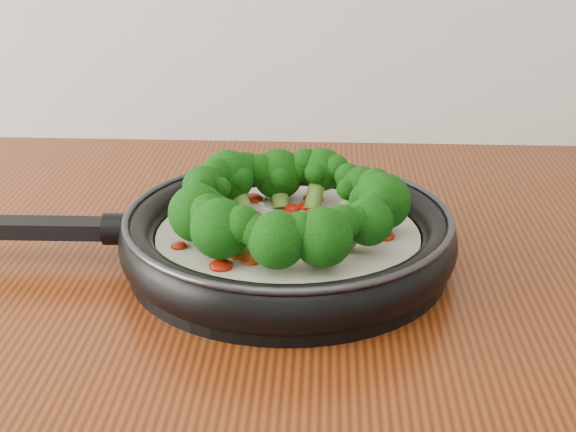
{
  "coord_description": "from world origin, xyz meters",
  "views": [
    {
      "loc": [
        -0.08,
        0.41,
        1.25
      ],
      "look_at": [
        -0.12,
        1.1,
        0.95
      ],
      "focal_mm": 50.53,
      "sensor_mm": 36.0,
      "label": 1
    }
  ],
  "objects": [
    {
      "name": "skillet",
      "position": [
        -0.12,
        1.1,
        0.94
      ],
      "size": [
        0.5,
        0.32,
        0.09
      ],
      "color": "black",
      "rests_on": "counter"
    }
  ]
}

